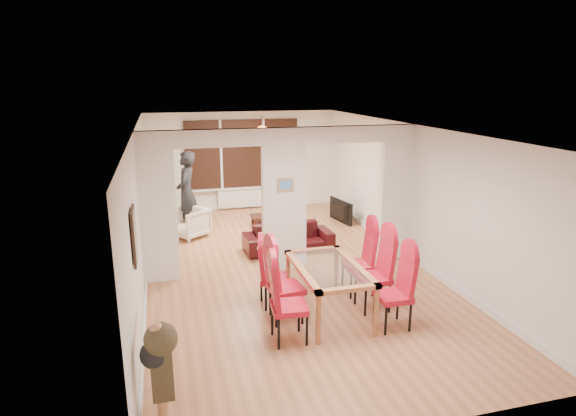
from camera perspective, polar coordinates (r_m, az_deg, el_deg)
name	(u,v)px	position (r m, az deg, el deg)	size (l,w,h in m)	color
floor	(284,267)	(9.07, -0.44, -7.04)	(5.00, 9.00, 0.01)	#B06F47
room_walls	(284,200)	(8.67, -0.46, 0.95)	(5.00, 9.00, 2.60)	silver
divider_wall	(284,200)	(8.67, -0.46, 0.95)	(5.00, 0.18, 2.60)	white
bay_window_blinds	(242,154)	(12.90, -5.42, 6.42)	(3.00, 0.08, 1.80)	black
radiator	(244,198)	(13.09, -5.26, 1.20)	(1.40, 0.08, 0.50)	white
pendant_light	(262,133)	(11.76, -3.10, 8.84)	(0.36, 0.36, 0.36)	orange
stair_newel	(160,346)	(5.71, -14.97, -15.52)	(0.40, 1.20, 1.10)	tan
wall_poster	(134,236)	(6.03, -17.78, -3.12)	(0.04, 0.52, 0.67)	gray
pillar_photo	(285,185)	(8.51, -0.30, 2.75)	(0.30, 0.03, 0.25)	#4C8CD8
dining_table	(328,290)	(7.25, 4.80, -9.68)	(0.92, 1.64, 0.77)	#AB683F
dining_chair_la	(289,301)	(6.46, 0.14, -10.96)	(0.46, 0.46, 1.15)	#B41228
dining_chair_lb	(286,283)	(6.98, -0.23, -8.84)	(0.46, 0.46, 1.16)	#B41228
dining_chair_lc	(274,274)	(7.46, -1.68, -7.77)	(0.41, 0.41, 1.04)	#B41228
dining_chair_ra	(393,290)	(6.95, 12.38, -9.51)	(0.45, 0.45, 1.12)	#B41228
dining_chair_rb	(373,272)	(7.42, 10.07, -7.53)	(0.47, 0.47, 1.18)	#B41228
dining_chair_rc	(358,260)	(7.92, 8.33, -6.13)	(0.46, 0.46, 1.14)	#B41228
sofa	(288,238)	(9.88, 0.05, -3.53)	(1.81, 0.71, 0.53)	black
armchair	(189,223)	(10.91, -11.64, -1.71)	(0.72, 0.70, 0.66)	beige
person	(187,192)	(11.12, -11.92, 1.82)	(0.45, 0.68, 1.87)	black
television	(337,211)	(11.86, 5.87, -0.39)	(0.13, 0.97, 0.56)	black
coffee_table	(273,219)	(11.67, -1.73, -1.37)	(1.06, 0.53, 0.24)	#321811
bottle	(273,208)	(11.68, -1.84, -0.03)	(0.07, 0.07, 0.27)	#143F19
bowl	(266,214)	(11.58, -2.60, -0.73)	(0.23, 0.23, 0.06)	#321811
shoes	(273,273)	(8.71, -1.84, -7.68)	(0.22, 0.24, 0.09)	black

